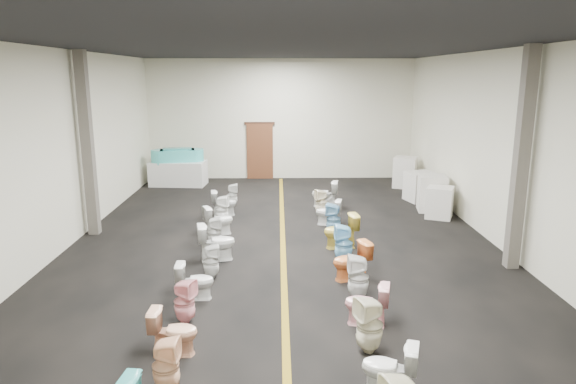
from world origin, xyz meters
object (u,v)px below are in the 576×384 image
object	(u,v)px
toilet_left_10	(224,203)
toilet_right_5	(351,261)
toilet_left_4	(195,281)
toilet_right_2	(369,325)
display_table	(178,173)
appliance_crate_c	(421,187)
toilet_right_1	(389,369)
toilet_left_6	(216,242)
toilet_left_5	(211,261)
toilet_left_11	(232,195)
appliance_crate_a	(440,202)
toilet_left_8	(219,220)
toilet_right_4	(358,278)
appliance_crate_d	(405,172)
toilet_right_11	(325,194)
toilet_left_7	(214,232)
toilet_right_9	(328,212)
appliance_crate_b	(432,193)
toilet_right_7	(341,231)
toilet_left_9	(222,210)
toilet_left_3	(185,302)
toilet_left_2	(174,332)
toilet_right_8	(333,219)
toilet_right_10	(321,203)
bathtub	(178,156)
toilet_right_6	(344,244)

from	to	relation	value
toilet_left_10	toilet_right_5	bearing A→B (deg)	-156.32
toilet_left_4	toilet_right_2	world-z (taller)	toilet_right_2
toilet_left_10	display_table	bearing A→B (deg)	18.15
appliance_crate_c	toilet_right_1	xyz separation A→B (m)	(-3.13, -10.05, -0.11)
toilet_left_6	toilet_left_5	bearing A→B (deg)	169.11
appliance_crate_c	toilet_left_11	bearing A→B (deg)	-174.11
display_table	appliance_crate_a	size ratio (longest dim) A/B	2.22
toilet_left_8	toilet_right_4	bearing A→B (deg)	-166.19
toilet_left_6	toilet_left_10	xyz separation A→B (m)	(-0.21, 3.61, -0.04)
appliance_crate_d	toilet_right_11	size ratio (longest dim) A/B	1.36
toilet_left_7	toilet_right_9	xyz separation A→B (m)	(2.81, 1.79, -0.02)
appliance_crate_c	toilet_right_11	size ratio (longest dim) A/B	1.16
appliance_crate_d	toilet_right_5	distance (m)	8.91
appliance_crate_c	toilet_right_2	distance (m)	9.60
appliance_crate_b	appliance_crate_d	xyz separation A→B (m)	(0.00, 3.22, 0.01)
appliance_crate_d	toilet_left_4	xyz separation A→B (m)	(-6.00, -9.19, -0.20)
toilet_right_1	toilet_right_5	distance (m)	3.70
toilet_left_6	toilet_right_7	world-z (taller)	toilet_left_6
appliance_crate_b	toilet_left_9	bearing A→B (deg)	-168.39
toilet_left_11	toilet_right_7	bearing A→B (deg)	-146.81
toilet_left_9	toilet_left_3	bearing A→B (deg)	-173.71
appliance_crate_b	toilet_right_5	xyz separation A→B (m)	(-3.08, -5.14, -0.15)
toilet_left_7	toilet_right_4	xyz separation A→B (m)	(2.90, -2.86, 0.05)
appliance_crate_a	toilet_right_4	xyz separation A→B (m)	(-3.09, -5.30, -0.03)
toilet_left_10	toilet_left_9	bearing A→B (deg)	174.15
toilet_left_2	toilet_right_5	world-z (taller)	toilet_right_5
appliance_crate_c	toilet_left_7	bearing A→B (deg)	-143.67
toilet_right_5	toilet_left_3	bearing A→B (deg)	-76.85
appliance_crate_b	toilet_right_1	bearing A→B (deg)	-109.49
toilet_right_9	toilet_right_4	bearing A→B (deg)	14.55
toilet_right_4	toilet_right_8	xyz separation A→B (m)	(-0.04, 3.80, -0.01)
toilet_left_4	toilet_left_11	world-z (taller)	toilet_left_11
display_table	toilet_left_2	bearing A→B (deg)	-79.68
appliance_crate_c	toilet_left_11	distance (m)	5.93
toilet_left_4	toilet_left_6	distance (m)	1.97
appliance_crate_b	appliance_crate_d	world-z (taller)	appliance_crate_d
appliance_crate_a	toilet_right_11	distance (m)	3.35
toilet_left_7	display_table	bearing A→B (deg)	10.32
toilet_left_4	toilet_right_4	distance (m)	2.91
toilet_right_7	toilet_right_10	bearing A→B (deg)	175.40
display_table	toilet_left_7	bearing A→B (deg)	-72.92
display_table	bathtub	bearing A→B (deg)	90.00
toilet_right_8	toilet_right_11	size ratio (longest dim) A/B	1.01
toilet_left_4	toilet_right_6	world-z (taller)	toilet_right_6
appliance_crate_a	appliance_crate_c	world-z (taller)	appliance_crate_c
bathtub	toilet_left_7	distance (m)	7.29
toilet_left_2	toilet_left_9	size ratio (longest dim) A/B	0.89
toilet_left_3	toilet_left_7	size ratio (longest dim) A/B	1.01
toilet_right_2	appliance_crate_b	bearing A→B (deg)	137.93
toilet_left_7	toilet_right_9	distance (m)	3.34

